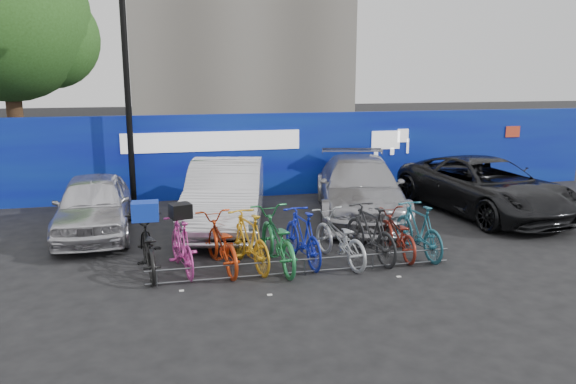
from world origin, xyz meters
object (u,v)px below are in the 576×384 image
object	(u,v)px
lamppost	(127,83)
bike_7	(370,232)
car_2	(360,188)
car_3	(485,186)
car_1	(226,195)
bike_0	(147,247)
bike_9	(418,230)
tree	(14,23)
bike_5	(303,236)
bike_3	(249,240)
bike_2	(221,243)
car_0	(94,205)
bike_1	(182,245)
bike_8	(397,234)
bike_rack	(305,266)
bike_4	(277,239)
bike_6	(339,238)

from	to	relation	value
lamppost	bike_7	xyz separation A→B (m)	(4.64, -5.49, -2.72)
car_2	car_3	distance (m)	3.25
car_1	bike_0	world-z (taller)	car_1
lamppost	bike_9	bearing A→B (deg)	-44.16
tree	bike_5	distance (m)	13.01
car_3	bike_3	distance (m)	7.04
bike_9	bike_2	bearing A→B (deg)	-6.64
car_0	bike_0	xyz separation A→B (m)	(1.20, -2.88, -0.17)
car_1	bike_2	size ratio (longest dim) A/B	2.46
bike_1	lamppost	bearing A→B (deg)	-89.09
bike_8	bike_rack	bearing A→B (deg)	17.72
bike_9	tree	bearing A→B (deg)	-52.98
car_1	bike_5	bearing A→B (deg)	-56.97
bike_0	tree	bearing A→B (deg)	-74.34
bike_2	bike_7	world-z (taller)	bike_7
car_2	bike_4	size ratio (longest dim) A/B	2.44
bike_2	bike_5	bearing A→B (deg)	169.52
bike_rack	car_0	bearing A→B (deg)	138.01
bike_rack	bike_6	bearing A→B (deg)	30.43
bike_rack	bike_9	distance (m)	2.52
car_1	bike_9	bearing A→B (deg)	-28.68
car_0	bike_2	world-z (taller)	car_0
car_0	car_3	distance (m)	9.53
lamppost	car_0	size ratio (longest dim) A/B	1.56
bike_0	bike_3	distance (m)	1.83
bike_rack	car_0	distance (m)	5.33
bike_3	bike_6	world-z (taller)	bike_3
car_0	bike_3	size ratio (longest dim) A/B	2.16
bike_1	bike_5	distance (m)	2.25
bike_0	bike_6	world-z (taller)	bike_0
tree	lamppost	xyz separation A→B (m)	(3.57, -4.66, -1.80)
bike_3	bike_5	world-z (taller)	bike_3
tree	lamppost	world-z (taller)	tree
car_2	bike_6	size ratio (longest dim) A/B	2.71
bike_4	bike_7	bearing A→B (deg)	175.74
car_0	tree	bearing A→B (deg)	110.67
bike_rack	bike_9	bearing A→B (deg)	12.06
bike_5	bike_6	xyz separation A→B (m)	(0.68, -0.13, -0.04)
tree	car_1	world-z (taller)	tree
bike_7	car_1	bearing A→B (deg)	-60.51
car_0	car_3	world-z (taller)	car_3
tree	bike_7	xyz separation A→B (m)	(8.21, -10.15, -4.52)
tree	bike_0	distance (m)	11.70
car_0	bike_2	distance (m)	3.87
bike_2	bike_4	world-z (taller)	bike_4
bike_9	bike_4	bearing A→B (deg)	-4.61
lamppost	bike_0	world-z (taller)	lamppost
bike_8	bike_1	bearing A→B (deg)	0.73
bike_rack	bike_5	distance (m)	0.71
bike_6	bike_9	xyz separation A→B (m)	(1.65, 0.06, 0.05)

